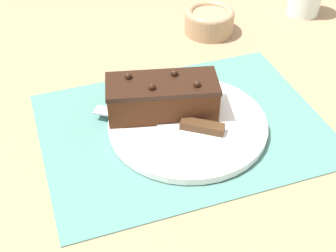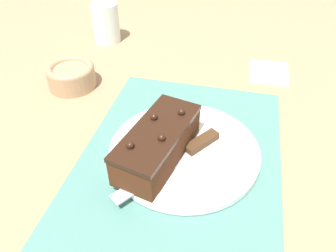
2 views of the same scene
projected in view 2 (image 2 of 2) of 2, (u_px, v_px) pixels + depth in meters
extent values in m
plane|color=#9E7F5B|center=(181.00, 156.00, 0.57)|extent=(3.00, 3.00, 0.00)
cube|color=slate|center=(181.00, 155.00, 0.57)|extent=(0.46, 0.34, 0.00)
cylinder|color=white|center=(184.00, 150.00, 0.57)|extent=(0.26, 0.26, 0.01)
cube|color=#472614|center=(158.00, 145.00, 0.53)|extent=(0.19, 0.11, 0.05)
cube|color=black|center=(157.00, 131.00, 0.51)|extent=(0.19, 0.11, 0.01)
sphere|color=black|center=(181.00, 112.00, 0.54)|extent=(0.01, 0.01, 0.01)
sphere|color=black|center=(153.00, 118.00, 0.53)|extent=(0.01, 0.01, 0.01)
sphere|color=black|center=(162.00, 138.00, 0.49)|extent=(0.01, 0.01, 0.01)
sphere|color=black|center=(130.00, 145.00, 0.48)|extent=(0.01, 0.01, 0.01)
cube|color=#472D19|center=(202.00, 142.00, 0.57)|extent=(0.07, 0.06, 0.01)
cube|color=#B7BABF|center=(153.00, 176.00, 0.51)|extent=(0.13, 0.10, 0.00)
cylinder|color=silver|center=(106.00, 23.00, 0.89)|extent=(0.07, 0.07, 0.10)
cylinder|color=tan|center=(72.00, 77.00, 0.73)|extent=(0.11, 0.11, 0.04)
torus|color=tan|center=(70.00, 69.00, 0.72)|extent=(0.11, 0.11, 0.02)
cube|color=silver|center=(269.00, 72.00, 0.79)|extent=(0.11, 0.09, 0.01)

